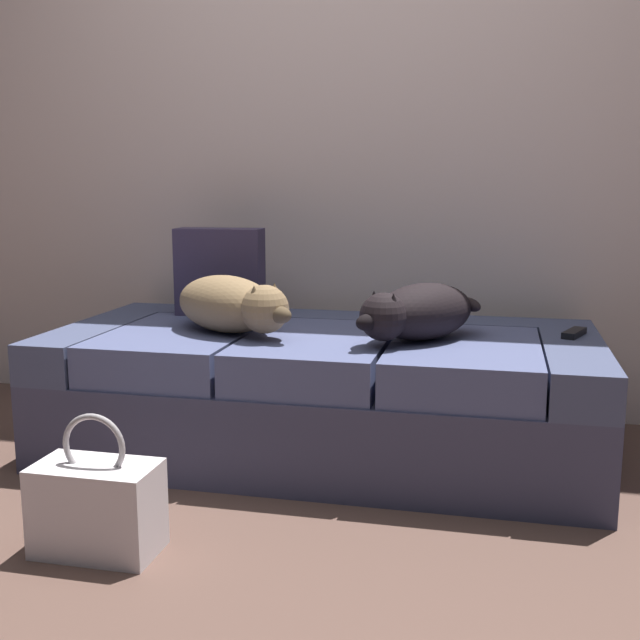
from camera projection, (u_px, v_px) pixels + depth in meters
name	position (u px, v px, depth m)	size (l,w,h in m)	color
ground_plane	(238.00, 581.00, 1.89)	(10.00, 10.00, 0.00)	brown
back_wall	(357.00, 72.00, 3.15)	(6.40, 0.10, 2.80)	beige
couch	(323.00, 392.00, 2.77)	(1.89, 0.90, 0.44)	#3E3F5B
dog_tan	(232.00, 304.00, 2.68)	(0.54, 0.44, 0.20)	olive
dog_dark	(417.00, 312.00, 2.56)	(0.43, 0.51, 0.19)	black
tv_remote	(574.00, 333.00, 2.64)	(0.04, 0.15, 0.02)	black
throw_pillow	(220.00, 272.00, 3.04)	(0.34, 0.12, 0.34)	#3B324F
handbag	(97.00, 506.00, 2.02)	(0.32, 0.18, 0.38)	silver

